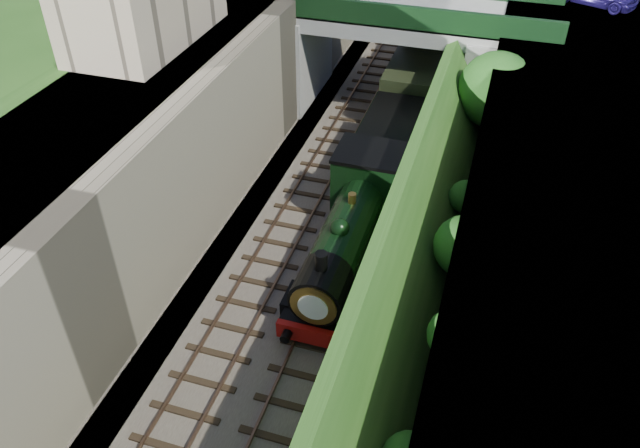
# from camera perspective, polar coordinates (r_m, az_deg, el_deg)

# --- Properties ---
(trackbed) EXTENTS (10.00, 90.00, 0.20)m
(trackbed) POSITION_cam_1_polar(r_m,az_deg,el_deg) (35.08, 5.29, 7.64)
(trackbed) COLOR #473F38
(trackbed) RESTS_ON ground
(retaining_wall) EXTENTS (1.00, 90.00, 7.00)m
(retaining_wall) POSITION_cam_1_polar(r_m,az_deg,el_deg) (34.89, -3.46, 13.85)
(retaining_wall) COLOR #756B56
(retaining_wall) RESTS_ON ground
(street_plateau_left) EXTENTS (6.00, 90.00, 7.00)m
(street_plateau_left) POSITION_cam_1_polar(r_m,az_deg,el_deg) (36.19, -8.84, 14.39)
(street_plateau_left) COLOR #262628
(street_plateau_left) RESTS_ON ground
(street_plateau_right) EXTENTS (8.00, 90.00, 6.25)m
(street_plateau_right) POSITION_cam_1_polar(r_m,az_deg,el_deg) (33.33, 21.91, 9.15)
(street_plateau_right) COLOR #262628
(street_plateau_right) RESTS_ON ground
(embankment_slope) EXTENTS (4.26, 90.12, 6.36)m
(embankment_slope) POSITION_cam_1_polar(r_m,az_deg,el_deg) (33.09, 13.92, 9.78)
(embankment_slope) COLOR #1E4714
(embankment_slope) RESTS_ON ground
(track_left) EXTENTS (2.50, 90.00, 0.20)m
(track_left) POSITION_cam_1_polar(r_m,az_deg,el_deg) (35.40, 2.12, 8.36)
(track_left) COLOR black
(track_left) RESTS_ON trackbed
(track_right) EXTENTS (2.50, 90.00, 0.20)m
(track_right) POSITION_cam_1_polar(r_m,az_deg,el_deg) (34.82, 7.24, 7.52)
(track_right) COLOR black
(track_right) RESTS_ON trackbed
(road_bridge) EXTENTS (16.00, 6.40, 7.25)m
(road_bridge) POSITION_cam_1_polar(r_m,az_deg,el_deg) (36.73, 8.62, 15.76)
(road_bridge) COLOR gray
(road_bridge) RESTS_ON ground
(tree) EXTENTS (3.60, 3.80, 6.60)m
(tree) POSITION_cam_1_polar(r_m,az_deg,el_deg) (31.01, 15.99, 11.54)
(tree) COLOR black
(tree) RESTS_ON ground
(locomotive) EXTENTS (3.10, 10.22, 3.83)m
(locomotive) POSITION_cam_1_polar(r_m,az_deg,el_deg) (25.36, 2.75, -0.76)
(locomotive) COLOR black
(locomotive) RESTS_ON trackbed
(tender) EXTENTS (2.70, 6.00, 3.05)m
(tender) POSITION_cam_1_polar(r_m,az_deg,el_deg) (31.44, 6.27, 6.91)
(tender) COLOR black
(tender) RESTS_ON trackbed
(coach_front) EXTENTS (2.90, 18.00, 3.70)m
(coach_front) POSITION_cam_1_polar(r_m,az_deg,el_deg) (42.46, 10.10, 15.76)
(coach_front) COLOR black
(coach_front) RESTS_ON trackbed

